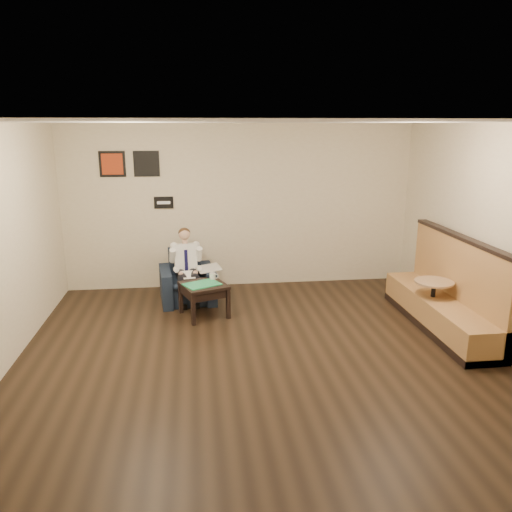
{
  "coord_description": "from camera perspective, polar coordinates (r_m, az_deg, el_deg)",
  "views": [
    {
      "loc": [
        -0.78,
        -5.52,
        2.77
      ],
      "look_at": [
        0.05,
        1.2,
        0.99
      ],
      "focal_mm": 35.0,
      "sensor_mm": 36.0,
      "label": 1
    }
  ],
  "objects": [
    {
      "name": "green_folder",
      "position": [
        7.37,
        -6.19,
        -3.23
      ],
      "size": [
        0.61,
        0.55,
        0.01
      ],
      "primitive_type": "cube",
      "rotation": [
        0.0,
        0.0,
        0.49
      ],
      "color": "#21A55F",
      "rests_on": "side_table"
    },
    {
      "name": "smartphone",
      "position": [
        7.58,
        -6.11,
        -2.73
      ],
      "size": [
        0.17,
        0.1,
        0.01
      ],
      "primitive_type": "cube",
      "rotation": [
        0.0,
        0.0,
        0.18
      ],
      "color": "black",
      "rests_on": "side_table"
    },
    {
      "name": "lap_papers",
      "position": [
        7.87,
        -7.75,
        -2.14
      ],
      "size": [
        0.23,
        0.3,
        0.01
      ],
      "primitive_type": "cube",
      "rotation": [
        0.0,
        0.0,
        0.18
      ],
      "color": "white",
      "rests_on": "seated_man"
    },
    {
      "name": "wall_right",
      "position": [
        6.83,
        26.76,
        1.59
      ],
      "size": [
        0.02,
        6.0,
        2.8
      ],
      "primitive_type": "cube",
      "color": "beige",
      "rests_on": "ground"
    },
    {
      "name": "seated_man",
      "position": [
        7.94,
        -7.83,
        -1.56
      ],
      "size": [
        0.62,
        0.85,
        1.12
      ],
      "primitive_type": null,
      "rotation": [
        0.0,
        0.0,
        0.11
      ],
      "color": "silver",
      "rests_on": "armchair"
    },
    {
      "name": "art_print_left",
      "position": [
        8.63,
        -16.1,
        10.06
      ],
      "size": [
        0.42,
        0.03,
        0.42
      ],
      "primitive_type": "cube",
      "color": "#B03615",
      "rests_on": "wall_back"
    },
    {
      "name": "wall_front",
      "position": [
        2.97,
        9.26,
        -12.86
      ],
      "size": [
        6.0,
        0.02,
        2.8
      ],
      "primitive_type": "cube",
      "color": "beige",
      "rests_on": "ground"
    },
    {
      "name": "newspaper",
      "position": [
        8.0,
        -5.41,
        -1.39
      ],
      "size": [
        0.42,
        0.5,
        0.01
      ],
      "primitive_type": "cube",
      "rotation": [
        0.0,
        0.0,
        0.17
      ],
      "color": "silver",
      "rests_on": "armchair"
    },
    {
      "name": "art_print_right",
      "position": [
        8.56,
        -12.41,
        10.26
      ],
      "size": [
        0.42,
        0.03,
        0.42
      ],
      "primitive_type": "cube",
      "color": "black",
      "rests_on": "wall_back"
    },
    {
      "name": "coffee_mug",
      "position": [
        7.58,
        -4.99,
        -2.33
      ],
      "size": [
        0.12,
        0.12,
        0.11
      ],
      "primitive_type": "cylinder",
      "rotation": [
        0.0,
        0.0,
        0.35
      ],
      "color": "white",
      "rests_on": "side_table"
    },
    {
      "name": "armchair",
      "position": [
        8.09,
        -7.87,
        -2.38
      ],
      "size": [
        0.93,
        0.93,
        0.82
      ],
      "primitive_type": "cube",
      "rotation": [
        0.0,
        0.0,
        0.11
      ],
      "color": "black",
      "rests_on": "ground"
    },
    {
      "name": "seating_sign",
      "position": [
        8.61,
        -10.5,
        6.03
      ],
      "size": [
        0.32,
        0.02,
        0.2
      ],
      "primitive_type": "cube",
      "color": "black",
      "rests_on": "wall_back"
    },
    {
      "name": "side_table",
      "position": [
        7.49,
        -5.96,
        -5.01
      ],
      "size": [
        0.78,
        0.78,
        0.5
      ],
      "primitive_type": "cube",
      "rotation": [
        0.0,
        0.0,
        0.35
      ],
      "color": "black",
      "rests_on": "ground"
    },
    {
      "name": "ground",
      "position": [
        6.22,
        0.91,
        -11.67
      ],
      "size": [
        6.0,
        6.0,
        0.0
      ],
      "primitive_type": "plane",
      "color": "black",
      "rests_on": "ground"
    },
    {
      "name": "wall_back",
      "position": [
        8.66,
        -1.82,
        5.64
      ],
      "size": [
        6.0,
        0.02,
        2.8
      ],
      "primitive_type": "cube",
      "color": "beige",
      "rests_on": "ground"
    },
    {
      "name": "cafe_table",
      "position": [
        7.48,
        19.49,
        -5.14
      ],
      "size": [
        0.58,
        0.58,
        0.66
      ],
      "primitive_type": "cylinder",
      "rotation": [
        0.0,
        0.0,
        -0.09
      ],
      "color": "tan",
      "rests_on": "ground"
    },
    {
      "name": "banquette",
      "position": [
        7.38,
        20.49,
        -2.96
      ],
      "size": [
        0.6,
        2.51,
        1.29
      ],
      "primitive_type": "cube",
      "color": "#A4733F",
      "rests_on": "ground"
    },
    {
      "name": "ceiling",
      "position": [
        5.58,
        1.03,
        15.07
      ],
      "size": [
        6.0,
        6.0,
        0.02
      ],
      "primitive_type": "cube",
      "color": "white",
      "rests_on": "wall_back"
    }
  ]
}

